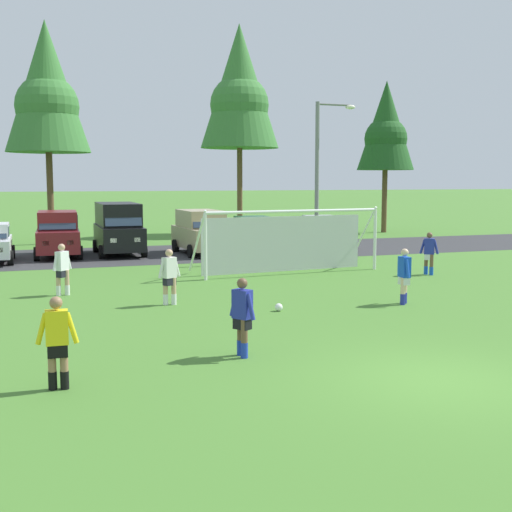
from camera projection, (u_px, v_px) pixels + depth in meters
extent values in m
plane|color=#477A2D|center=(214.00, 273.00, 26.08)|extent=(400.00, 400.00, 0.00)
cube|color=#333335|center=(174.00, 253.00, 32.94)|extent=(52.00, 8.40, 0.01)
sphere|color=white|center=(279.00, 307.00, 18.39)|extent=(0.22, 0.22, 0.22)
sphere|color=black|center=(279.00, 307.00, 18.39)|extent=(0.08, 0.08, 0.08)
sphere|color=red|center=(281.00, 307.00, 18.41)|extent=(0.07, 0.07, 0.07)
cylinder|color=white|center=(375.00, 240.00, 26.96)|extent=(0.12, 0.12, 2.44)
cylinder|color=white|center=(205.00, 247.00, 24.00)|extent=(0.12, 0.12, 2.44)
cylinder|color=white|center=(295.00, 211.00, 25.34)|extent=(7.31, 0.70, 0.12)
cylinder|color=white|center=(363.00, 235.00, 27.76)|extent=(0.24, 1.94, 2.46)
cylinder|color=white|center=(197.00, 241.00, 24.80)|extent=(0.24, 1.94, 2.46)
cube|color=silver|center=(284.00, 244.00, 26.40)|extent=(6.94, 0.59, 2.20)
cylinder|color=#936B4C|center=(52.00, 367.00, 11.47)|extent=(0.14, 0.14, 0.80)
cylinder|color=#936B4C|center=(64.00, 367.00, 11.50)|extent=(0.14, 0.14, 0.80)
cylinder|color=black|center=(53.00, 381.00, 11.50)|extent=(0.15, 0.15, 0.32)
cylinder|color=black|center=(65.00, 380.00, 11.53)|extent=(0.15, 0.15, 0.32)
cube|color=black|center=(58.00, 349.00, 11.45)|extent=(0.35, 0.23, 0.28)
cube|color=yellow|center=(57.00, 327.00, 11.41)|extent=(0.39, 0.26, 0.60)
sphere|color=#936B4C|center=(56.00, 303.00, 11.36)|extent=(0.22, 0.22, 0.22)
cylinder|color=yellow|center=(42.00, 329.00, 11.37)|extent=(0.23, 0.10, 0.55)
cylinder|color=yellow|center=(72.00, 328.00, 11.44)|extent=(0.23, 0.10, 0.55)
cylinder|color=beige|center=(403.00, 291.00, 19.32)|extent=(0.14, 0.14, 0.80)
cylinder|color=beige|center=(405.00, 290.00, 19.55)|extent=(0.14, 0.14, 0.80)
cylinder|color=#232D99|center=(403.00, 299.00, 19.34)|extent=(0.15, 0.15, 0.32)
cylinder|color=#232D99|center=(404.00, 298.00, 19.58)|extent=(0.15, 0.15, 0.32)
cube|color=silver|center=(404.00, 280.00, 19.40)|extent=(0.24, 0.35, 0.28)
cube|color=blue|center=(404.00, 267.00, 19.35)|extent=(0.26, 0.39, 0.60)
sphere|color=beige|center=(405.00, 252.00, 19.31)|extent=(0.22, 0.22, 0.22)
cylinder|color=blue|center=(407.00, 269.00, 19.11)|extent=(0.10, 0.23, 0.55)
cylinder|color=blue|center=(401.00, 266.00, 19.61)|extent=(0.10, 0.23, 0.55)
cylinder|color=tan|center=(67.00, 283.00, 20.95)|extent=(0.14, 0.14, 0.80)
cylinder|color=tan|center=(58.00, 283.00, 20.85)|extent=(0.14, 0.14, 0.80)
cylinder|color=white|center=(67.00, 290.00, 20.98)|extent=(0.15, 0.15, 0.32)
cylinder|color=white|center=(59.00, 291.00, 20.88)|extent=(0.15, 0.15, 0.32)
cube|color=black|center=(62.00, 273.00, 20.86)|extent=(0.40, 0.40, 0.28)
cube|color=white|center=(62.00, 261.00, 20.82)|extent=(0.44, 0.44, 0.60)
sphere|color=tan|center=(62.00, 247.00, 20.77)|extent=(0.22, 0.22, 0.22)
cylinder|color=white|center=(68.00, 261.00, 21.03)|extent=(0.23, 0.23, 0.55)
cylinder|color=white|center=(55.00, 262.00, 20.62)|extent=(0.23, 0.23, 0.55)
cylinder|color=brown|center=(431.00, 265.00, 25.37)|extent=(0.14, 0.14, 0.80)
cylinder|color=brown|center=(426.00, 264.00, 25.56)|extent=(0.14, 0.14, 0.80)
cylinder|color=blue|center=(431.00, 271.00, 25.39)|extent=(0.15, 0.15, 0.32)
cylinder|color=blue|center=(426.00, 270.00, 25.59)|extent=(0.15, 0.15, 0.32)
cube|color=silver|center=(429.00, 256.00, 25.43)|extent=(0.40, 0.37, 0.28)
cube|color=#232D99|center=(429.00, 246.00, 25.38)|extent=(0.45, 0.41, 0.60)
sphere|color=brown|center=(430.00, 235.00, 25.33)|extent=(0.22, 0.22, 0.22)
cylinder|color=#232D99|center=(436.00, 247.00, 25.29)|extent=(0.24, 0.20, 0.55)
cylinder|color=#232D99|center=(423.00, 247.00, 25.48)|extent=(0.24, 0.20, 0.55)
cylinder|color=brown|center=(240.00, 336.00, 13.73)|extent=(0.14, 0.14, 0.80)
cylinder|color=brown|center=(244.00, 339.00, 13.52)|extent=(0.14, 0.14, 0.80)
cylinder|color=#1E38B7|center=(241.00, 348.00, 13.76)|extent=(0.15, 0.15, 0.32)
cylinder|color=#1E38B7|center=(244.00, 350.00, 13.54)|extent=(0.15, 0.15, 0.32)
cube|color=black|center=(242.00, 322.00, 13.59)|extent=(0.37, 0.40, 0.28)
cube|color=#232D99|center=(242.00, 304.00, 13.55)|extent=(0.41, 0.45, 0.60)
sphere|color=brown|center=(242.00, 283.00, 13.50)|extent=(0.22, 0.22, 0.22)
cylinder|color=#232D99|center=(234.00, 303.00, 13.73)|extent=(0.20, 0.24, 0.55)
cylinder|color=#232D99|center=(251.00, 307.00, 13.36)|extent=(0.20, 0.24, 0.55)
cylinder|color=tan|center=(174.00, 291.00, 19.33)|extent=(0.14, 0.14, 0.80)
cylinder|color=tan|center=(166.00, 291.00, 19.28)|extent=(0.14, 0.14, 0.80)
cylinder|color=white|center=(174.00, 299.00, 19.35)|extent=(0.15, 0.15, 0.32)
cylinder|color=white|center=(166.00, 300.00, 19.30)|extent=(0.15, 0.15, 0.32)
cube|color=black|center=(169.00, 280.00, 19.27)|extent=(0.40, 0.35, 0.28)
cube|color=silver|center=(169.00, 268.00, 19.22)|extent=(0.45, 0.38, 0.60)
sphere|color=tan|center=(169.00, 253.00, 19.17)|extent=(0.22, 0.22, 0.22)
cylinder|color=silver|center=(177.00, 268.00, 19.38)|extent=(0.25, 0.18, 0.55)
cylinder|color=silver|center=(162.00, 269.00, 19.07)|extent=(0.25, 0.18, 0.55)
cube|color=#28384C|center=(9.00, 230.00, 29.50)|extent=(0.06, 1.79, 0.45)
cube|color=#B21414|center=(3.00, 241.00, 31.27)|extent=(0.28, 0.08, 0.20)
cylinder|color=black|center=(11.00, 258.00, 28.28)|extent=(0.25, 0.64, 0.64)
cylinder|color=black|center=(12.00, 252.00, 30.73)|extent=(0.25, 0.64, 0.64)
cube|color=maroon|center=(58.00, 240.00, 31.37)|extent=(2.13, 4.69, 1.00)
cube|color=maroon|center=(57.00, 220.00, 31.46)|extent=(1.90, 3.08, 0.84)
cube|color=#28384C|center=(57.00, 222.00, 30.11)|extent=(1.63, 0.46, 0.71)
cube|color=#28384C|center=(77.00, 220.00, 31.71)|extent=(0.17, 2.55, 0.59)
cube|color=white|center=(70.00, 243.00, 29.36)|extent=(0.28, 0.09, 0.20)
cube|color=white|center=(46.00, 243.00, 29.06)|extent=(0.28, 0.09, 0.20)
cube|color=#B21414|center=(69.00, 235.00, 33.66)|extent=(0.28, 0.09, 0.20)
cube|color=#B21414|center=(47.00, 235.00, 33.37)|extent=(0.28, 0.09, 0.20)
cylinder|color=black|center=(80.00, 253.00, 30.34)|extent=(0.27, 0.65, 0.64)
cylinder|color=black|center=(37.00, 254.00, 29.80)|extent=(0.27, 0.65, 0.64)
cylinder|color=black|center=(78.00, 247.00, 33.05)|extent=(0.27, 0.65, 0.64)
cylinder|color=black|center=(38.00, 248.00, 32.52)|extent=(0.27, 0.65, 0.64)
cube|color=black|center=(119.00, 237.00, 32.27)|extent=(2.01, 4.82, 1.10)
cube|color=black|center=(118.00, 214.00, 32.33)|extent=(1.84, 4.12, 1.10)
cube|color=#28384C|center=(123.00, 217.00, 30.48)|extent=(1.67, 0.48, 0.91)
cube|color=#28384C|center=(136.00, 214.00, 32.62)|extent=(0.08, 3.49, 0.77)
cube|color=white|center=(137.00, 240.00, 30.22)|extent=(0.28, 0.08, 0.20)
cube|color=white|center=(113.00, 240.00, 29.87)|extent=(0.28, 0.08, 0.20)
cube|color=#B21414|center=(123.00, 232.00, 34.65)|extent=(0.28, 0.08, 0.20)
cube|color=#B21414|center=(102.00, 233.00, 34.31)|extent=(0.28, 0.08, 0.20)
cylinder|color=black|center=(144.00, 251.00, 31.25)|extent=(0.25, 0.64, 0.64)
cylinder|color=black|center=(102.00, 252.00, 30.62)|extent=(0.25, 0.64, 0.64)
cylinder|color=black|center=(135.00, 245.00, 34.04)|extent=(0.25, 0.64, 0.64)
cylinder|color=black|center=(96.00, 246.00, 33.41)|extent=(0.25, 0.64, 0.64)
cube|color=tan|center=(202.00, 237.00, 32.57)|extent=(2.06, 4.67, 1.00)
cube|color=tan|center=(200.00, 219.00, 32.65)|extent=(1.86, 3.06, 0.84)
cube|color=#28384C|center=(209.00, 221.00, 31.34)|extent=(1.63, 0.44, 0.71)
cube|color=#28384C|center=(217.00, 218.00, 32.98)|extent=(0.13, 2.55, 0.59)
cube|color=white|center=(227.00, 240.00, 30.67)|extent=(0.28, 0.09, 0.20)
cube|color=white|center=(205.00, 241.00, 30.29)|extent=(0.28, 0.09, 0.20)
cube|color=#B21414|center=(199.00, 233.00, 34.85)|extent=(0.28, 0.09, 0.20)
cube|color=#B21414|center=(179.00, 233.00, 34.47)|extent=(0.28, 0.09, 0.20)
cylinder|color=black|center=(229.00, 250.00, 31.66)|extent=(0.26, 0.65, 0.64)
cylinder|color=black|center=(191.00, 251.00, 30.97)|extent=(0.26, 0.65, 0.64)
cylinder|color=black|center=(211.00, 244.00, 34.30)|extent=(0.26, 0.65, 0.64)
cylinder|color=black|center=(176.00, 246.00, 33.60)|extent=(0.26, 0.65, 0.64)
cube|color=#194C2D|center=(255.00, 236.00, 34.86)|extent=(1.90, 4.24, 0.76)
cube|color=#194C2D|center=(254.00, 223.00, 34.93)|extent=(1.71, 2.14, 0.64)
cube|color=#28384C|center=(260.00, 224.00, 34.01)|extent=(1.54, 0.35, 0.55)
cube|color=#28384C|center=(269.00, 222.00, 35.18)|extent=(0.08, 1.79, 0.45)
cube|color=white|center=(277.00, 238.00, 33.06)|extent=(0.28, 0.09, 0.20)
cube|color=white|center=(258.00, 239.00, 32.76)|extent=(0.28, 0.09, 0.20)
cube|color=#B21414|center=(252.00, 232.00, 36.96)|extent=(0.28, 0.09, 0.20)
cube|color=#B21414|center=(235.00, 232.00, 36.65)|extent=(0.28, 0.09, 0.20)
cylinder|color=black|center=(279.00, 245.00, 33.95)|extent=(0.26, 0.65, 0.64)
cylinder|color=black|center=(246.00, 246.00, 33.40)|extent=(0.26, 0.65, 0.64)
cylinder|color=black|center=(263.00, 241.00, 36.41)|extent=(0.26, 0.65, 0.64)
cylinder|color=black|center=(232.00, 242.00, 35.86)|extent=(0.26, 0.65, 0.64)
cube|color=#B2B2BC|center=(324.00, 235.00, 35.58)|extent=(2.10, 4.32, 0.76)
cube|color=#B2B2BC|center=(323.00, 222.00, 35.64)|extent=(1.80, 2.22, 0.64)
cube|color=#28384C|center=(329.00, 223.00, 34.72)|extent=(1.55, 0.43, 0.55)
cube|color=#28384C|center=(337.00, 221.00, 35.86)|extent=(0.17, 1.78, 0.45)
cube|color=white|center=(347.00, 237.00, 33.73)|extent=(0.29, 0.10, 0.20)
cube|color=white|center=(329.00, 237.00, 33.47)|extent=(0.29, 0.10, 0.20)
cube|color=#B21414|center=(319.00, 231.00, 37.68)|extent=(0.29, 0.10, 0.20)
cube|color=#B21414|center=(302.00, 231.00, 37.42)|extent=(0.29, 0.10, 0.20)
cylinder|color=black|center=(349.00, 244.00, 34.61)|extent=(0.29, 0.66, 0.64)
cylinder|color=black|center=(316.00, 245.00, 34.14)|extent=(0.29, 0.66, 0.64)
cylinder|color=black|center=(330.00, 239.00, 37.11)|extent=(0.29, 0.66, 0.64)
cylinder|color=black|center=(300.00, 240.00, 36.64)|extent=(0.29, 0.66, 0.64)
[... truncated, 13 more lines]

